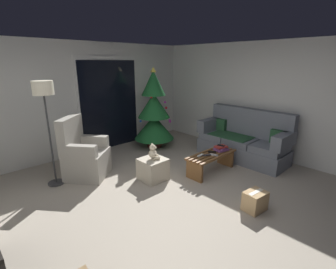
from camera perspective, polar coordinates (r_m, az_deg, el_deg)
The scene contains 19 objects.
ground_plane at distance 3.91m, azimuth 2.92°, elevation -15.40°, with size 7.00×7.00×0.00m, color #9E9384.
wall_back at distance 5.91m, azimuth -19.09°, elevation 7.74°, with size 5.72×0.12×2.50m, color silver.
wall_right at distance 5.80m, azimuth 23.17°, elevation 7.17°, with size 0.12×6.00×2.50m, color silver.
patio_door_frame at distance 6.15m, azimuth -13.39°, elevation 7.10°, with size 1.60×0.02×2.20m, color silver.
patio_door_glass at distance 6.14m, azimuth -13.27°, elevation 6.63°, with size 1.50×0.02×2.10m, color black.
couch at distance 5.64m, azimuth 17.17°, elevation -1.37°, with size 0.79×1.94×1.08m.
coffee_table at distance 4.82m, azimuth 10.02°, elevation -5.80°, with size 1.10×0.40×0.38m.
remote_black at distance 4.83m, azimuth 10.23°, elevation -4.02°, with size 0.04×0.16×0.02m, color black.
remote_white at distance 4.62m, azimuth 7.51°, elevation -4.84°, with size 0.04×0.16×0.02m, color silver.
remote_graphite at distance 4.65m, azimuth 8.99°, elevation -4.76°, with size 0.04×0.16×0.02m, color #333338.
remote_silver at distance 4.69m, azimuth 10.63°, elevation -4.69°, with size 0.04×0.16×0.02m, color #ADADB2.
book_stack at distance 4.98m, azimuth 12.17°, elevation -3.14°, with size 0.30×0.26×0.09m.
cell_phone at distance 4.97m, azimuth 12.24°, elevation -2.51°, with size 0.07×0.14×0.01m, color black.
christmas_tree at distance 6.01m, azimuth -3.30°, elevation 5.05°, with size 0.98×0.98×1.95m.
armchair at distance 4.78m, azimuth -18.93°, elevation -4.75°, with size 0.96×0.97×1.13m.
floor_lamp at distance 4.42m, azimuth -26.82°, elevation 7.49°, with size 0.32×0.32×1.78m.
ottoman at distance 4.50m, azimuth -3.51°, elevation -8.03°, with size 0.44×0.44×0.40m, color #B2A893.
teddy_bear_cream at distance 4.38m, azimuth -3.44°, elevation -4.22°, with size 0.22×0.21×0.29m.
cardboard_box_taped_mid_floor at distance 3.87m, azimuth 19.56°, elevation -14.35°, with size 0.35×0.28×0.29m.
Camera 1 is at (-2.42, -2.27, 2.08)m, focal length 26.22 mm.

